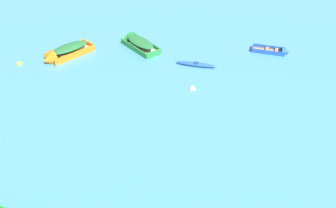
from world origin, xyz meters
name	(u,v)px	position (x,y,z in m)	size (l,w,h in m)	color
rowboat_green_far_right	(136,42)	(-2.13, 30.06, 0.35)	(3.57, 4.28, 1.40)	beige
kayak_blue_far_left	(196,64)	(2.53, 26.18, 0.14)	(3.16, 1.45, 0.30)	blue
rowboat_orange_near_left	(63,53)	(-8.00, 28.24, 0.40)	(4.22, 3.93, 1.40)	beige
rowboat_blue_foreground_center	(278,51)	(9.53, 27.87, 0.16)	(3.17, 1.94, 0.90)	#99754C
mooring_buoy_near_foreground	(20,64)	(-11.30, 27.37, 0.00)	(0.44, 0.44, 0.44)	yellow
mooring_buoy_between_boats_left	(192,89)	(1.88, 22.86, 0.00)	(0.46, 0.46, 0.46)	silver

